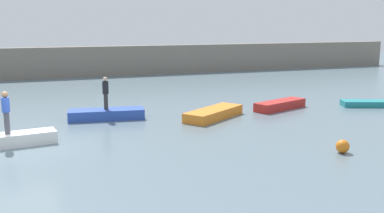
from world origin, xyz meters
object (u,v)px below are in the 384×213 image
person_dark_shirt (106,91)px  mooring_buoy (343,146)px  person_blue_shirt (6,110)px  rowboat_white (8,140)px  rowboat_teal (367,103)px  rowboat_orange (214,113)px  rowboat_red (280,105)px  rowboat_blue (106,114)px

person_dark_shirt → mooring_buoy: (7.59, -9.48, -1.22)m
person_blue_shirt → mooring_buoy: (12.29, -5.59, -1.26)m
rowboat_white → rowboat_teal: 20.30m
rowboat_teal → rowboat_orange: bearing=-158.8°
rowboat_red → mooring_buoy: size_ratio=6.84×
rowboat_blue → person_dark_shirt: (0.00, 0.00, 1.22)m
mooring_buoy → rowboat_teal: bearing=43.9°
rowboat_blue → rowboat_teal: 15.61m
rowboat_blue → rowboat_teal: bearing=0.8°
rowboat_orange → person_dark_shirt: size_ratio=2.32×
rowboat_blue → person_blue_shirt: person_blue_shirt is taller
rowboat_orange → mooring_buoy: size_ratio=7.55×
person_blue_shirt → mooring_buoy: size_ratio=3.34×
rowboat_orange → mooring_buoy: bearing=-108.9°
rowboat_red → person_dark_shirt: bearing=154.9°
rowboat_white → person_dark_shirt: size_ratio=2.21×
rowboat_white → rowboat_red: 15.09m
rowboat_teal → mooring_buoy: bearing=-114.2°
rowboat_red → person_blue_shirt: size_ratio=2.05×
rowboat_orange → rowboat_teal: size_ratio=1.35×
rowboat_orange → person_blue_shirt: 10.43m
rowboat_orange → rowboat_teal: rowboat_orange is taller
rowboat_blue → person_dark_shirt: person_dark_shirt is taller
person_dark_shirt → mooring_buoy: person_dark_shirt is taller
rowboat_white → rowboat_orange: bearing=4.0°
rowboat_blue → rowboat_red: rowboat_blue is taller
rowboat_teal → mooring_buoy: 10.98m
rowboat_teal → person_dark_shirt: person_dark_shirt is taller
rowboat_red → mooring_buoy: mooring_buoy is taller
rowboat_blue → mooring_buoy: same height
rowboat_red → rowboat_teal: 5.54m
rowboat_blue → rowboat_teal: (15.50, -1.88, -0.09)m
rowboat_orange → person_blue_shirt: bearing=157.5°
mooring_buoy → rowboat_blue: bearing=128.7°
rowboat_white → rowboat_teal: (20.20, 2.01, -0.09)m
person_dark_shirt → rowboat_teal: bearing=-6.9°
rowboat_white → person_blue_shirt: person_blue_shirt is taller
person_dark_shirt → person_blue_shirt: size_ratio=0.97×
rowboat_teal → person_dark_shirt: 15.67m
rowboat_white → rowboat_red: (14.77, 3.07, -0.01)m
rowboat_white → person_dark_shirt: bearing=31.6°
rowboat_blue → person_dark_shirt: size_ratio=2.28×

